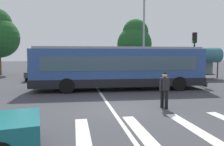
# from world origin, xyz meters

# --- Properties ---
(ground_plane) EXTENTS (160.00, 160.00, 0.00)m
(ground_plane) POSITION_xyz_m (0.00, 0.00, 0.00)
(ground_plane) COLOR #3D3D42
(city_transit_bus) EXTENTS (12.29, 3.12, 3.06)m
(city_transit_bus) POSITION_xyz_m (1.15, 5.26, 1.59)
(city_transit_bus) COLOR black
(city_transit_bus) RESTS_ON ground_plane
(pedestrian_crossing_street) EXTENTS (0.55, 0.42, 1.72)m
(pedestrian_crossing_street) POSITION_xyz_m (2.10, -0.48, 0.97)
(pedestrian_crossing_street) COLOR black
(pedestrian_crossing_street) RESTS_ON ground_plane
(parked_car_charcoal) EXTENTS (1.95, 4.54, 1.35)m
(parked_car_charcoal) POSITION_xyz_m (-5.67, 12.85, 0.77)
(parked_car_charcoal) COLOR black
(parked_car_charcoal) RESTS_ON ground_plane
(parked_car_champagne) EXTENTS (1.90, 4.51, 1.35)m
(parked_car_champagne) POSITION_xyz_m (-2.88, 13.33, 0.77)
(parked_car_champagne) COLOR black
(parked_car_champagne) RESTS_ON ground_plane
(parked_car_silver) EXTENTS (2.00, 4.56, 1.35)m
(parked_car_silver) POSITION_xyz_m (-0.34, 13.31, 0.77)
(parked_car_silver) COLOR black
(parked_car_silver) RESTS_ON ground_plane
(parked_car_teal) EXTENTS (1.89, 4.51, 1.35)m
(parked_car_teal) POSITION_xyz_m (2.39, 13.45, 0.77)
(parked_car_teal) COLOR black
(parked_car_teal) RESTS_ON ground_plane
(parked_car_black) EXTENTS (1.99, 4.56, 1.35)m
(parked_car_black) POSITION_xyz_m (5.16, 13.10, 0.77)
(parked_car_black) COLOR black
(parked_car_black) RESTS_ON ground_plane
(parked_car_blue) EXTENTS (2.07, 4.60, 1.35)m
(parked_car_blue) POSITION_xyz_m (7.97, 13.11, 0.77)
(parked_car_blue) COLOR black
(parked_car_blue) RESTS_ON ground_plane
(traffic_light_far_corner) EXTENTS (0.33, 0.32, 4.43)m
(traffic_light_far_corner) POSITION_xyz_m (8.29, 7.29, 2.99)
(traffic_light_far_corner) COLOR #28282B
(traffic_light_far_corner) RESTS_ON ground_plane
(bus_stop_shelter) EXTENTS (4.08, 1.54, 3.25)m
(bus_stop_shelter) POSITION_xyz_m (10.96, 10.38, 2.42)
(bus_stop_shelter) COLOR #28282B
(bus_stop_shelter) RESTS_ON ground_plane
(twin_arm_street_lamp) EXTENTS (4.18, 0.32, 9.81)m
(twin_arm_street_lamp) POSITION_xyz_m (4.78, 10.50, 5.94)
(twin_arm_street_lamp) COLOR #939399
(twin_arm_street_lamp) RESTS_ON ground_plane
(background_tree_right) EXTENTS (4.79, 4.79, 7.48)m
(background_tree_right) POSITION_xyz_m (6.37, 19.08, 4.49)
(background_tree_right) COLOR brown
(background_tree_right) RESTS_ON ground_plane
(crosswalk_painted_stripes) EXTENTS (7.93, 3.23, 0.01)m
(crosswalk_painted_stripes) POSITION_xyz_m (0.07, -3.12, 0.00)
(crosswalk_painted_stripes) COLOR silver
(crosswalk_painted_stripes) RESTS_ON ground_plane
(lane_center_line) EXTENTS (0.16, 24.00, 0.01)m
(lane_center_line) POSITION_xyz_m (-0.36, 2.00, 0.00)
(lane_center_line) COLOR silver
(lane_center_line) RESTS_ON ground_plane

